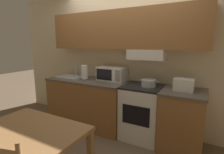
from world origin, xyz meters
name	(u,v)px	position (x,y,z in m)	size (l,w,h in m)	color
ground_plane	(124,123)	(0.00, 0.00, 0.00)	(16.00, 16.00, 0.00)	brown
wall_back	(124,46)	(0.01, -0.06, 1.51)	(5.19, 0.38, 2.55)	beige
lower_counter_main	(88,102)	(-0.62, -0.32, 0.45)	(1.57, 0.66, 0.89)	#936033
lower_counter_right_stub	(182,120)	(1.10, -0.32, 0.45)	(0.62, 0.66, 0.89)	#936033
stove_range	(142,112)	(0.48, -0.30, 0.45)	(0.62, 0.61, 0.89)	white
cooking_pot	(149,83)	(0.57, -0.31, 0.95)	(0.32, 0.24, 0.11)	#B7BABF
microwave	(112,74)	(-0.17, -0.17, 1.02)	(0.51, 0.31, 0.25)	white
toaster	(184,85)	(1.09, -0.31, 0.98)	(0.28, 0.19, 0.18)	white
sink_basin	(71,77)	(-1.04, -0.32, 0.91)	(0.54, 0.41, 0.27)	#B7BABF
paper_towel_roll	(84,72)	(-0.67, -0.35, 1.03)	(0.14, 0.14, 0.27)	black
dining_table	(32,140)	(-0.06, -1.97, 0.65)	(1.04, 0.65, 0.77)	#9E7042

